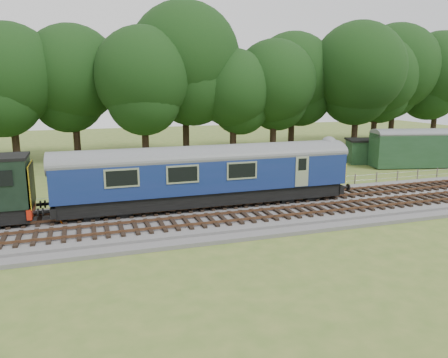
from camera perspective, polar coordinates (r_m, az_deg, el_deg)
name	(u,v)px	position (r m, az deg, el deg)	size (l,w,h in m)	color
ground	(259,213)	(27.03, 4.54, -4.49)	(120.00, 120.00, 0.00)	#476625
ballast	(259,211)	(26.98, 4.54, -4.14)	(70.00, 7.00, 0.35)	#4C4C4F
track_north	(250,201)	(28.17, 3.45, -2.92)	(67.20, 2.40, 0.21)	black
track_south	(269,214)	(25.51, 5.94, -4.56)	(67.20, 2.40, 0.21)	black
fence	(234,196)	(31.08, 1.33, -2.26)	(64.00, 0.12, 1.00)	#6B6054
tree_line	(180,158)	(47.59, -5.74, 2.70)	(70.00, 8.00, 18.00)	black
dmu_railcar	(206,171)	(26.76, -2.31, 1.11)	(18.05, 2.86, 3.88)	black
worker	(63,207)	(25.40, -20.29, -3.50)	(0.62, 0.41, 1.70)	#FF590D
parked_coach	(445,146)	(47.26, 26.88, 3.89)	(14.40, 5.61, 3.63)	#1A391E
shed	(362,151)	(46.55, 17.57, 3.53)	(3.81, 3.81, 2.44)	#1A391E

